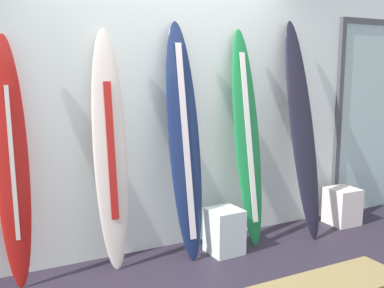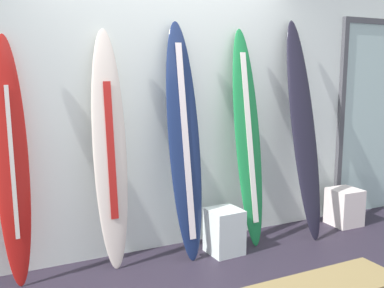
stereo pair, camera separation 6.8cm
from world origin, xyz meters
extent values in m
cube|color=white|center=(0.00, 1.30, 1.40)|extent=(7.20, 0.20, 2.80)
ellipsoid|color=red|center=(-1.32, 1.04, 0.96)|extent=(0.25, 0.26, 1.92)
cube|color=white|center=(-1.32, 1.01, 0.96)|extent=(0.04, 0.13, 1.15)
ellipsoid|color=silver|center=(-0.57, 1.03, 0.99)|extent=(0.28, 0.28, 1.99)
cube|color=red|center=(-0.57, 1.00, 1.00)|extent=(0.06, 0.14, 1.12)
ellipsoid|color=navy|center=(0.08, 0.95, 1.04)|extent=(0.30, 0.42, 2.07)
cube|color=silver|center=(0.08, 0.92, 1.04)|extent=(0.06, 0.30, 1.68)
cone|color=black|center=(0.08, 0.85, 0.18)|extent=(0.07, 0.09, 0.11)
ellipsoid|color=#1B813F|center=(0.75, 0.98, 1.02)|extent=(0.29, 0.41, 2.04)
cube|color=white|center=(0.75, 0.94, 1.02)|extent=(0.07, 0.28, 1.58)
cone|color=black|center=(0.75, 0.88, 0.18)|extent=(0.07, 0.09, 0.11)
ellipsoid|color=black|center=(1.35, 0.90, 1.07)|extent=(0.30, 0.55, 2.14)
cube|color=silver|center=(1.95, 0.90, 0.20)|extent=(0.31, 0.31, 0.39)
cube|color=white|center=(0.41, 0.82, 0.21)|extent=(0.30, 0.30, 0.41)
cube|color=silver|center=(2.68, 1.18, 1.08)|extent=(1.08, 0.02, 2.15)
cube|color=#47474C|center=(2.11, 1.18, 1.08)|extent=(0.06, 0.06, 2.15)
cube|color=#47474C|center=(2.68, 1.18, 2.18)|extent=(1.20, 0.06, 0.06)
camera|label=1|loc=(-1.60, -2.47, 1.64)|focal=41.52mm
camera|label=2|loc=(-1.54, -2.50, 1.64)|focal=41.52mm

